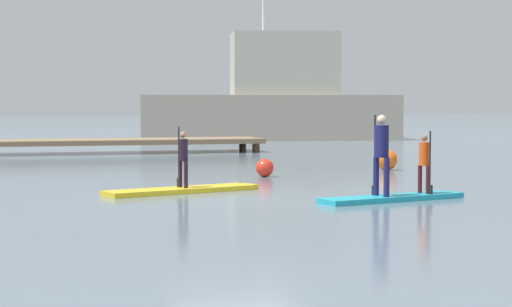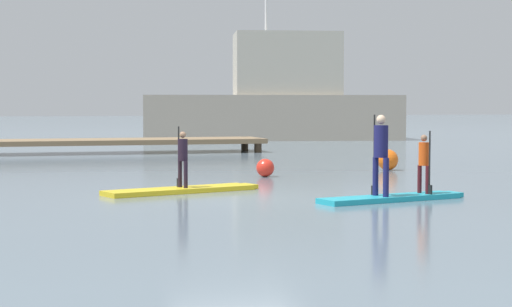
{
  "view_description": "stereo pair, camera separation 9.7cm",
  "coord_description": "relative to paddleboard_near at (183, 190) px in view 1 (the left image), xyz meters",
  "views": [
    {
      "loc": [
        -4.51,
        -16.66,
        1.83
      ],
      "look_at": [
        0.87,
        1.76,
        0.76
      ],
      "focal_mm": 62.84,
      "sensor_mm": 36.0,
      "label": 1
    },
    {
      "loc": [
        -4.42,
        -16.69,
        1.83
      ],
      "look_at": [
        0.87,
        1.76,
        0.76
      ],
      "focal_mm": 62.84,
      "sensor_mm": 36.0,
      "label": 2
    }
  ],
  "objects": [
    {
      "name": "mooring_buoy_mid",
      "position": [
        2.77,
        3.31,
        0.18
      ],
      "size": [
        0.45,
        0.45,
        0.45
      ],
      "primitive_type": "sphere",
      "color": "red",
      "rests_on": "ground"
    },
    {
      "name": "paddler_adult",
      "position": [
        3.22,
        -2.71,
        0.92
      ],
      "size": [
        0.32,
        0.48,
        1.52
      ],
      "color": "#19194C",
      "rests_on": "paddleboard_far"
    },
    {
      "name": "paddler_child_solo",
      "position": [
        0.0,
        0.01,
        0.7
      ],
      "size": [
        0.26,
        0.39,
        1.26
      ],
      "color": "black",
      "rests_on": "paddleboard_near"
    },
    {
      "name": "ground_plane",
      "position": [
        0.81,
        -1.42,
        -0.05
      ],
      "size": [
        240.0,
        240.0,
        0.0
      ],
      "primitive_type": "plane",
      "color": "slate"
    },
    {
      "name": "floating_dock",
      "position": [
        -0.02,
        15.19,
        0.38
      ],
      "size": [
        12.11,
        2.49,
        0.52
      ],
      "color": "#846B4C",
      "rests_on": "ground"
    },
    {
      "name": "paddleboard_near",
      "position": [
        0.0,
        0.0,
        0.0
      ],
      "size": [
        3.44,
        1.67,
        0.1
      ],
      "color": "gold",
      "rests_on": "ground"
    },
    {
      "name": "fishing_boat_white_large",
      "position": [
        10.03,
        25.66,
        1.96
      ],
      "size": [
        13.49,
        6.36,
        14.24
      ],
      "color": "#9E9384",
      "rests_on": "ground"
    },
    {
      "name": "paddler_child_front",
      "position": [
        4.23,
        -2.49,
        0.69
      ],
      "size": [
        0.24,
        0.39,
        1.21
      ],
      "color": "#4C1419",
      "rests_on": "paddleboard_far"
    },
    {
      "name": "paddleboard_far",
      "position": [
        3.51,
        -2.65,
        -0.0
      ],
      "size": [
        3.16,
        1.29,
        0.1
      ],
      "color": "#1E9EB2",
      "rests_on": "ground"
    },
    {
      "name": "mooring_buoy_near",
      "position": [
        6.64,
        4.49,
        0.24
      ],
      "size": [
        0.58,
        0.58,
        0.58
      ],
      "primitive_type": "sphere",
      "color": "orange",
      "rests_on": "ground"
    }
  ]
}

